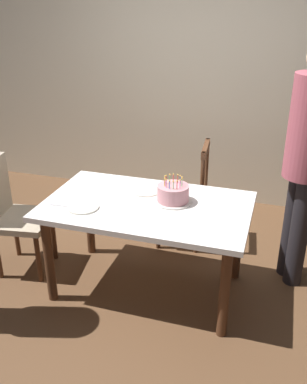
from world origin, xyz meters
name	(u,v)px	position (x,y,z in m)	size (l,w,h in m)	color
ground	(147,287)	(0.00, 0.00, 0.00)	(6.40, 6.40, 0.00)	brown
back_wall	(202,80)	(0.00, 1.85, 1.30)	(6.40, 0.10, 2.60)	beige
dining_table	(147,215)	(0.00, 0.00, 0.63)	(1.48, 0.89, 0.73)	white
birthday_cake	(173,194)	(0.17, 0.09, 0.79)	(0.28, 0.28, 0.20)	silver
plate_near_celebrant	(83,207)	(-0.41, -0.20, 0.74)	(0.22, 0.22, 0.01)	silver
plate_far_side	(146,191)	(-0.07, 0.20, 0.74)	(0.22, 0.22, 0.01)	silver
fork_near_celebrant	(62,206)	(-0.57, -0.21, 0.73)	(0.18, 0.02, 0.01)	silver
fork_far_side	(126,189)	(-0.23, 0.20, 0.73)	(0.18, 0.02, 0.01)	silver
chair_spindle_back	(184,196)	(0.10, 0.77, 0.46)	(0.48, 0.48, 0.95)	beige
chair_upholstered	(11,210)	(-1.13, -0.05, 0.53)	(0.51, 0.50, 0.95)	tan
person_guest	(307,155)	(1.06, 0.47, 1.05)	(0.32, 0.32, 1.83)	#262328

